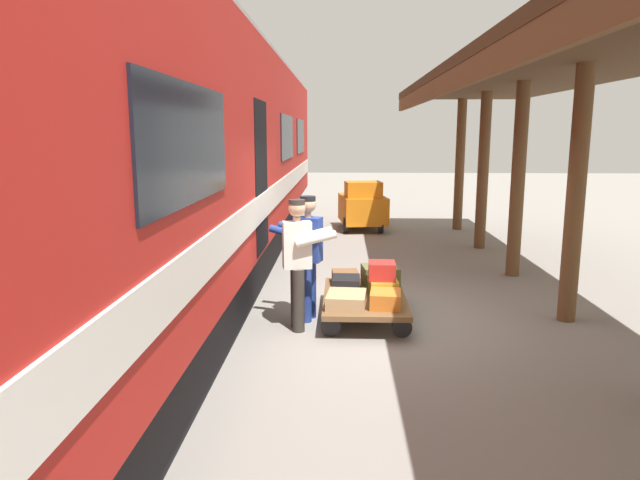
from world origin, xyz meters
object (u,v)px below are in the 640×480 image
Objects in this scene: luggage_cart at (364,299)px; suitcase_brown_leather at (346,279)px; train_car at (150,168)px; suitcase_olive_duffel at (380,276)px; suitcase_red_plastic at (382,271)px; suitcase_orange_carryall at (385,299)px; baggage_tug at (363,206)px; suitcase_black_hardshell at (346,286)px; suitcase_yellow_case at (383,287)px; suitcase_tan_vintage at (346,300)px; porter_by_door at (299,260)px; porter_in_overalls at (307,253)px.

suitcase_brown_leather is (0.25, -0.53, 0.14)m from luggage_cart.
train_car is 3.16m from suitcase_brown_leather.
suitcase_olive_duffel is 1.41× the size of suitcase_red_plastic.
suitcase_orange_carryall is at bearing 115.54° from luggage_cart.
luggage_cart is at bearing -64.46° from suitcase_orange_carryall.
train_car is 11.29× the size of baggage_tug.
suitcase_olive_duffel is 0.51m from suitcase_brown_leather.
train_car is 3.40m from luggage_cart.
suitcase_black_hardshell is 0.53m from suitcase_brown_leather.
suitcase_olive_duffel is at bearing -133.70° from suitcase_black_hardshell.
suitcase_brown_leather is at bearing -46.30° from suitcase_yellow_case.
suitcase_yellow_case is 7.43m from baggage_tug.
train_car reaches higher than suitcase_orange_carryall.
train_car is 33.90× the size of suitcase_brown_leather.
suitcase_tan_vintage is 0.35× the size of porter_by_door.
suitcase_brown_leather reaches higher than suitcase_tan_vintage.
suitcase_red_plastic is at bearing 175.98° from suitcase_black_hardshell.
porter_by_door is (1.12, -0.04, 0.50)m from suitcase_orange_carryall.
train_car is at bearing -0.61° from suitcase_red_plastic.
luggage_cart is 5.28× the size of suitcase_red_plastic.
suitcase_yellow_case is 0.73m from suitcase_tan_vintage.
suitcase_olive_duffel is at bearing -91.87° from suitcase_red_plastic.
porter_by_door is (0.87, 0.49, 0.65)m from luggage_cart.
suitcase_red_plastic reaches higher than suitcase_tan_vintage.
suitcase_black_hardshell is at bearing -4.02° from suitcase_red_plastic.
suitcase_olive_duffel reaches higher than suitcase_tan_vintage.
train_car is 3.16m from suitcase_tan_vintage.
suitcase_tan_vintage is (0.50, 0.53, -0.03)m from suitcase_yellow_case.
suitcase_yellow_case is at bearing -179.99° from train_car.
luggage_cart is 1.03m from porter_in_overalls.
suitcase_black_hardshell is 0.96× the size of suitcase_yellow_case.
train_car is at bearing 67.21° from baggage_tug.
porter_by_door is 0.93× the size of baggage_tug.
suitcase_brown_leather is (0.00, -0.53, -0.03)m from suitcase_black_hardshell.
suitcase_orange_carryall is at bearing 133.70° from suitcase_black_hardshell.
suitcase_orange_carryall reaches higher than suitcase_brown_leather.
suitcase_black_hardshell reaches higher than suitcase_orange_carryall.
baggage_tug is at bearing -93.46° from suitcase_tan_vintage.
baggage_tug reaches higher than suitcase_black_hardshell.
suitcase_olive_duffel is 0.30× the size of porter_in_overalls.
suitcase_brown_leather is at bearing -168.72° from train_car.
porter_by_door reaches higher than suitcase_black_hardshell.
suitcase_tan_vintage is 0.97× the size of suitcase_brown_leather.
suitcase_olive_duffel is 0.28× the size of baggage_tug.
suitcase_orange_carryall is 0.90× the size of suitcase_olive_duffel.
suitcase_orange_carryall is at bearing 90.00° from suitcase_yellow_case.
baggage_tug is at bearing -93.98° from suitcase_brown_leather.
train_car is at bearing -13.52° from porter_by_door.
suitcase_orange_carryall is (-0.50, 0.00, 0.01)m from suitcase_tan_vintage.
porter_by_door is at bearing 29.42° from luggage_cart.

